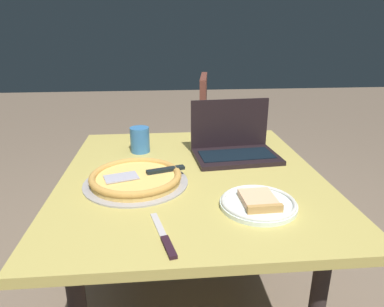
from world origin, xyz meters
TOP-DOWN VIEW (x-y plane):
  - dining_table at (0.00, 0.00)m, footprint 1.08×0.95m
  - laptop at (-0.17, 0.20)m, footprint 0.26×0.36m
  - pizza_plate at (0.28, 0.18)m, footprint 0.23×0.23m
  - pizza_tray at (0.07, -0.20)m, footprint 0.36×0.36m
  - table_knife at (0.42, -0.11)m, footprint 0.22×0.07m
  - drink_cup at (-0.26, -0.20)m, footprint 0.08×0.08m
  - chair_near at (-0.99, 0.06)m, footprint 0.47×0.47m

SIDE VIEW (x-z plane):
  - chair_near at x=-0.99m, z-range 0.05..0.99m
  - dining_table at x=0.00m, z-range 0.27..0.97m
  - table_knife at x=0.42m, z-range 0.70..0.71m
  - pizza_plate at x=0.28m, z-range 0.70..0.74m
  - pizza_tray at x=0.07m, z-range 0.70..0.74m
  - laptop at x=-0.17m, z-range 0.64..0.87m
  - drink_cup at x=-0.26m, z-range 0.70..0.81m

